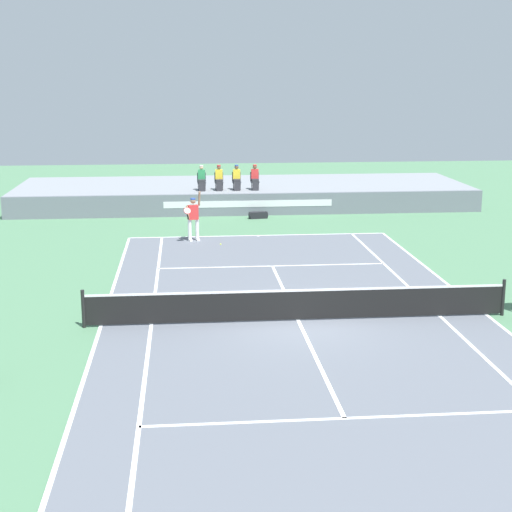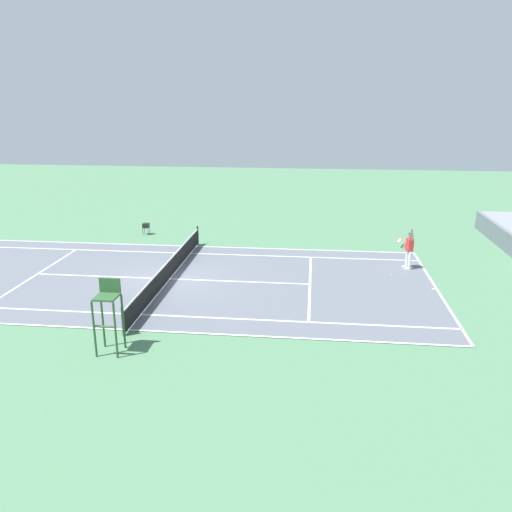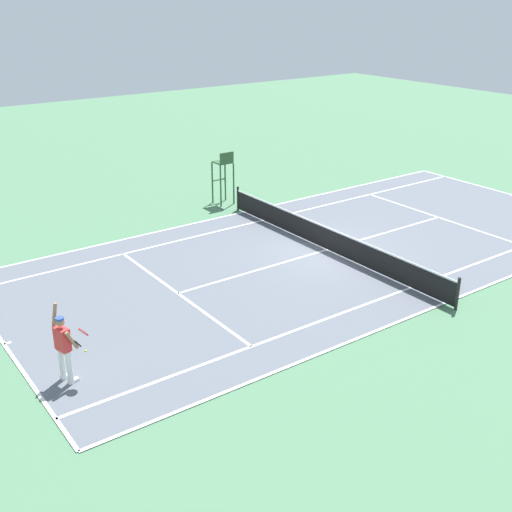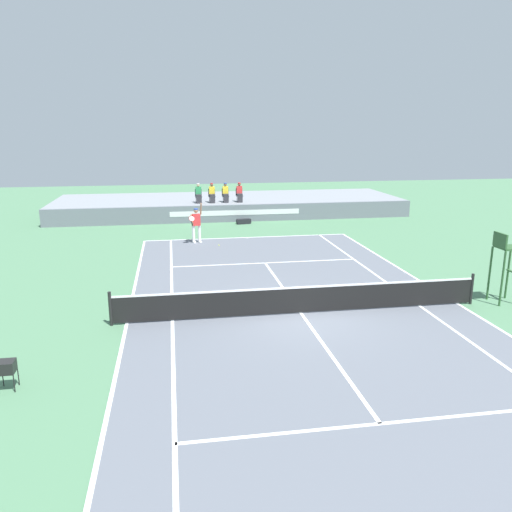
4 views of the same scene
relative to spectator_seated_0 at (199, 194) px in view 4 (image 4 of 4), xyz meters
The scene contains 14 objects.
ground_plane 18.39m from the spectator_seated_0, 82.97° to the right, with size 80.00×80.00×0.00m, color #4C7A56.
court 18.39m from the spectator_seated_0, 82.97° to the right, with size 11.08×23.88×0.03m.
net 18.35m from the spectator_seated_0, 82.97° to the right, with size 11.98×0.10×1.07m.
barrier_wall 2.81m from the spectator_seated_0, 29.19° to the right, with size 23.68×0.25×1.08m.
bleacher_platform 3.49m from the spectator_seated_0, 47.13° to the left, with size 23.68×7.09×1.08m, color gray.
spectator_seated_0 is the anchor object (origin of this frame).
spectator_seated_1 0.88m from the spectator_seated_0, ahead, with size 0.44×0.60×1.27m.
spectator_seated_2 1.77m from the spectator_seated_0, ahead, with size 0.44×0.60×1.27m.
spectator_seated_3 2.69m from the spectator_seated_0, ahead, with size 0.44×0.60×1.27m.
tennis_player 7.14m from the spectator_seated_0, 94.30° to the right, with size 0.74×0.75×2.08m.
tennis_ball 8.17m from the spectator_seated_0, 86.05° to the right, with size 0.07×0.07×0.07m, color #D1E533.
umpire_chair 20.43m from the spectator_seated_0, 62.87° to the right, with size 0.77×0.77×2.44m.
equipment_bag 3.73m from the spectator_seated_0, 38.51° to the right, with size 0.94×0.44×0.32m.
ball_hopper 22.54m from the spectator_seated_0, 104.40° to the right, with size 0.36×0.36×0.70m.
Camera 4 is at (-3.98, -14.98, 5.83)m, focal length 35.64 mm.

